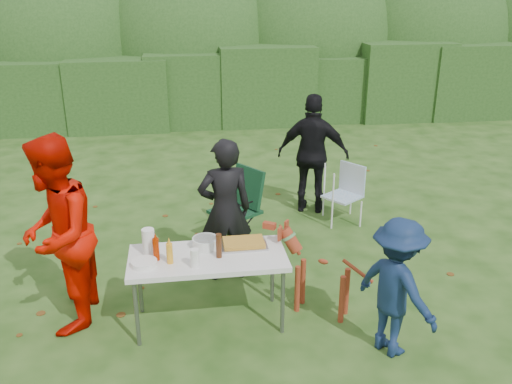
{
  "coord_description": "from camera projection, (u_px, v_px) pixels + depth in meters",
  "views": [
    {
      "loc": [
        -0.42,
        -4.76,
        3.17
      ],
      "look_at": [
        0.4,
        0.77,
        1.0
      ],
      "focal_mm": 38.0,
      "sensor_mm": 36.0,
      "label": 1
    }
  ],
  "objects": [
    {
      "name": "child",
      "position": [
        397.0,
        288.0,
        4.78
      ],
      "size": [
        0.82,
        0.97,
        1.31
      ],
      "primitive_type": "imported",
      "rotation": [
        0.0,
        0.0,
        2.06
      ],
      "color": "#122447",
      "rests_on": "ground"
    },
    {
      "name": "person_black_puffy",
      "position": [
        313.0,
        154.0,
        7.76
      ],
      "size": [
        1.1,
        0.75,
        1.74
      ],
      "primitive_type": "imported",
      "rotation": [
        0.0,
        0.0,
        2.79
      ],
      "color": "black",
      "rests_on": "ground"
    },
    {
      "name": "lawn_chair",
      "position": [
        343.0,
        194.0,
        7.56
      ],
      "size": [
        0.68,
        0.68,
        0.82
      ],
      "primitive_type": null,
      "rotation": [
        0.0,
        0.0,
        3.76
      ],
      "color": "#528CBB",
      "rests_on": "ground"
    },
    {
      "name": "plate_stack",
      "position": [
        144.0,
        263.0,
        4.96
      ],
      "size": [
        0.24,
        0.24,
        0.05
      ],
      "primitive_type": "cylinder",
      "color": "white",
      "rests_on": "folding_table"
    },
    {
      "name": "folding_table",
      "position": [
        208.0,
        261.0,
        5.17
      ],
      "size": [
        1.5,
        0.7,
        0.74
      ],
      "color": "silver",
      "rests_on": "ground"
    },
    {
      "name": "pasta_bowl",
      "position": [
        206.0,
        243.0,
        5.3
      ],
      "size": [
        0.26,
        0.26,
        0.1
      ],
      "primitive_type": "cylinder",
      "color": "silver",
      "rests_on": "folding_table"
    },
    {
      "name": "food_tray",
      "position": [
        244.0,
        245.0,
        5.35
      ],
      "size": [
        0.45,
        0.3,
        0.02
      ],
      "primitive_type": "cube",
      "color": "#B7B7BA",
      "rests_on": "folding_table"
    },
    {
      "name": "ketchup_bottle",
      "position": [
        156.0,
        249.0,
        5.04
      ],
      "size": [
        0.06,
        0.06,
        0.22
      ],
      "primitive_type": "cylinder",
      "color": "#921F00",
      "rests_on": "folding_table"
    },
    {
      "name": "ground",
      "position": [
        228.0,
        311.0,
        5.59
      ],
      "size": [
        80.0,
        80.0,
        0.0
      ],
      "primitive_type": "plane",
      "color": "#1E4211"
    },
    {
      "name": "person_red_jacket",
      "position": [
        57.0,
        235.0,
        5.06
      ],
      "size": [
        0.77,
        0.97,
        1.92
      ],
      "primitive_type": "imported",
      "rotation": [
        0.0,
        0.0,
        -1.62
      ],
      "color": "#CB0D00",
      "rests_on": "ground"
    },
    {
      "name": "shrub_backdrop",
      "position": [
        190.0,
        48.0,
        13.87
      ],
      "size": [
        20.0,
        2.6,
        3.2
      ],
      "primitive_type": "ellipsoid",
      "color": "#3D6628",
      "rests_on": "ground"
    },
    {
      "name": "paper_towel_roll",
      "position": [
        149.0,
        242.0,
        5.14
      ],
      "size": [
        0.12,
        0.12,
        0.26
      ],
      "primitive_type": "cylinder",
      "color": "white",
      "rests_on": "folding_table"
    },
    {
      "name": "beer_bottle",
      "position": [
        219.0,
        246.0,
        5.08
      ],
      "size": [
        0.06,
        0.06,
        0.24
      ],
      "primitive_type": "cylinder",
      "color": "#47230F",
      "rests_on": "folding_table"
    },
    {
      "name": "hedge_row",
      "position": [
        194.0,
        89.0,
        12.67
      ],
      "size": [
        22.0,
        1.4,
        1.7
      ],
      "primitive_type": "cube",
      "color": "#23471C",
      "rests_on": "ground"
    },
    {
      "name": "cup_stack",
      "position": [
        195.0,
        258.0,
        4.92
      ],
      "size": [
        0.08,
        0.08,
        0.18
      ],
      "primitive_type": "cylinder",
      "color": "white",
      "rests_on": "folding_table"
    },
    {
      "name": "dog",
      "position": [
        323.0,
        274.0,
        5.42
      ],
      "size": [
        0.99,
        0.82,
        0.89
      ],
      "primitive_type": null,
      "rotation": [
        0.0,
        0.0,
        2.56
      ],
      "color": "maroon",
      "rests_on": "ground"
    },
    {
      "name": "person_cook",
      "position": [
        225.0,
        210.0,
        5.97
      ],
      "size": [
        0.64,
        0.46,
        1.64
      ],
      "primitive_type": "imported",
      "rotation": [
        0.0,
        0.0,
        3.25
      ],
      "color": "black",
      "rests_on": "ground"
    },
    {
      "name": "mustard_bottle",
      "position": [
        170.0,
        253.0,
        4.98
      ],
      "size": [
        0.06,
        0.06,
        0.2
      ],
      "primitive_type": "cylinder",
      "color": "orange",
      "rests_on": "folding_table"
    },
    {
      "name": "camping_chair",
      "position": [
        235.0,
        207.0,
        6.91
      ],
      "size": [
        0.85,
        0.85,
        0.98
      ],
      "primitive_type": null,
      "rotation": [
        0.0,
        0.0,
        3.74
      ],
      "color": "#113920",
      "rests_on": "ground"
    },
    {
      "name": "focaccia_bread",
      "position": [
        244.0,
        242.0,
        5.34
      ],
      "size": [
        0.4,
        0.26,
        0.04
      ],
      "primitive_type": "cube",
      "color": "#BC862C",
      "rests_on": "food_tray"
    }
  ]
}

